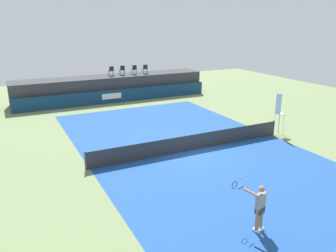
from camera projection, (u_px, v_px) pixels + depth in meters
ground_plane at (169, 135)px, 22.52m from camera, size 48.00×48.00×0.00m
court_inner at (192, 150)px, 19.96m from camera, size 12.00×22.00×0.00m
sponsor_wall at (118, 96)px, 31.31m from camera, size 18.00×0.22×1.20m
spectator_platform at (111, 87)px, 32.70m from camera, size 18.00×2.80×2.20m
spectator_chair_far_left at (111, 70)px, 32.26m from camera, size 0.44×0.44×0.89m
spectator_chair_left at (122, 70)px, 32.81m from camera, size 0.48×0.48×0.89m
spectator_chair_center at (134, 69)px, 33.15m from camera, size 0.46×0.46×0.89m
spectator_chair_right at (145, 69)px, 33.55m from camera, size 0.48×0.48×0.89m
umpire_chair at (279, 111)px, 22.25m from camera, size 0.47×0.47×2.76m
tennis_net at (192, 143)px, 19.81m from camera, size 12.40×0.02×0.95m
net_post_near at (85, 161)px, 17.17m from camera, size 0.10×0.10×1.00m
net_post_far at (274, 128)px, 22.45m from camera, size 0.10×0.10×1.00m
tennis_player at (259, 207)px, 12.11m from camera, size 0.92×1.10×1.77m
tennis_ball at (241, 178)px, 16.37m from camera, size 0.07×0.07×0.07m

